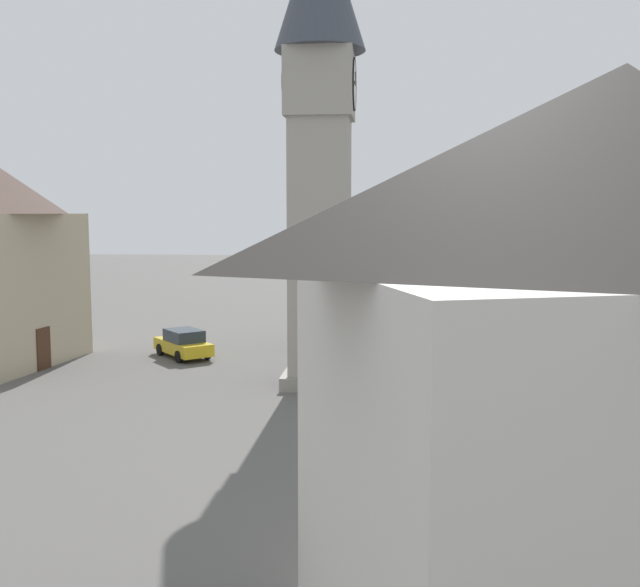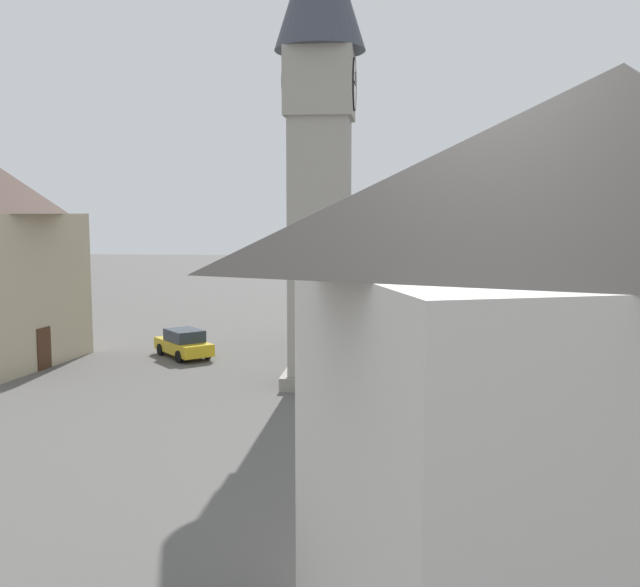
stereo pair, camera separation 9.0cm
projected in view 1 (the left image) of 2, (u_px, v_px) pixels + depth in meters
ground_plane at (320, 385)px, 33.48m from camera, size 200.00×200.00×0.00m
clock_tower at (320, 107)px, 32.12m from camera, size 3.96×3.96×21.18m
car_blue_kerb at (183, 343)px, 39.68m from camera, size 4.23×3.96×1.53m
car_silver_kerb at (595, 371)px, 32.89m from camera, size 3.00×4.46×1.53m
car_red_corner at (323, 323)px, 46.82m from camera, size 4.45×2.91×1.53m
car_white_side at (497, 398)px, 28.01m from camera, size 4.28×3.88×1.53m
pedestrian at (407, 333)px, 41.71m from camera, size 0.25×0.56×1.69m
tree at (351, 264)px, 41.06m from camera, size 5.09×5.09×7.48m
building_shop_left at (613, 375)px, 11.98m from camera, size 10.07×11.42×10.11m
building_corner_back at (502, 250)px, 46.31m from camera, size 10.78×11.25×10.62m
lamp_post at (424, 334)px, 25.19m from camera, size 0.36×0.36×5.53m
road_sign at (494, 348)px, 32.18m from camera, size 0.60×0.07×2.80m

